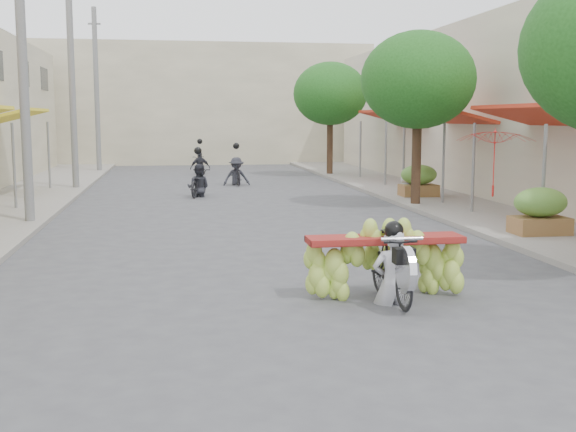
{
  "coord_description": "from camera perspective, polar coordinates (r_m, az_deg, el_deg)",
  "views": [
    {
      "loc": [
        -1.85,
        -6.76,
        2.67
      ],
      "look_at": [
        -0.01,
        4.68,
        1.1
      ],
      "focal_mm": 45.0,
      "sensor_mm": 36.0,
      "label": 1
    }
  ],
  "objects": [
    {
      "name": "far_building",
      "position": [
        44.8,
        -6.88,
        8.73
      ],
      "size": [
        20.0,
        6.0,
        7.0
      ],
      "primitive_type": "cube",
      "color": "#C1B799",
      "rests_on": "ground"
    },
    {
      "name": "produce_crate_far",
      "position": [
        24.22,
        10.29,
        2.96
      ],
      "size": [
        1.2,
        0.88,
        1.16
      ],
      "color": "olive",
      "rests_on": "ground"
    },
    {
      "name": "produce_crate_mid",
      "position": [
        16.93,
        19.32,
        0.64
      ],
      "size": [
        1.2,
        0.88,
        1.16
      ],
      "color": "olive",
      "rests_on": "ground"
    },
    {
      "name": "bg_motorbike_a",
      "position": [
        24.9,
        -7.11,
        3.22
      ],
      "size": [
        1.06,
        1.74,
        1.95
      ],
      "color": "black",
      "rests_on": "ground"
    },
    {
      "name": "market_umbrella",
      "position": [
        18.37,
        16.11,
        6.73
      ],
      "size": [
        2.14,
        2.14,
        1.7
      ],
      "rotation": [
        0.0,
        0.0,
        -0.16
      ],
      "color": "red",
      "rests_on": "ground"
    },
    {
      "name": "utility_pole_far",
      "position": [
        28.02,
        -16.71,
        10.18
      ],
      "size": [
        0.6,
        0.24,
        8.0
      ],
      "color": "slate",
      "rests_on": "ground"
    },
    {
      "name": "banana_motorbike",
      "position": [
        10.69,
        7.99,
        -3.06
      ],
      "size": [
        2.35,
        1.87,
        2.03
      ],
      "color": "black",
      "rests_on": "ground"
    },
    {
      "name": "bg_motorbike_b",
      "position": [
        29.02,
        -4.1,
        4.12
      ],
      "size": [
        1.1,
        1.67,
        1.95
      ],
      "color": "black",
      "rests_on": "ground"
    },
    {
      "name": "utility_pole_mid",
      "position": [
        19.14,
        -20.24,
        11.32
      ],
      "size": [
        0.6,
        0.24,
        8.0
      ],
      "color": "slate",
      "rests_on": "ground"
    },
    {
      "name": "bg_motorbike_c",
      "position": [
        34.95,
        -6.97,
        4.63
      ],
      "size": [
        1.05,
        1.56,
        1.95
      ],
      "color": "black",
      "rests_on": "ground"
    },
    {
      "name": "street_tree_mid",
      "position": [
        22.02,
        10.25,
        10.5
      ],
      "size": [
        3.4,
        3.4,
        5.25
      ],
      "color": "#3A2719",
      "rests_on": "ground"
    },
    {
      "name": "ground",
      "position": [
        7.5,
        5.92,
        -13.19
      ],
      "size": [
        120.0,
        120.0,
        0.0
      ],
      "primitive_type": "plane",
      "color": "#4B4C50",
      "rests_on": "ground"
    },
    {
      "name": "pedestrian",
      "position": [
        24.46,
        9.46,
        3.63
      ],
      "size": [
        0.98,
        0.85,
        1.7
      ],
      "rotation": [
        0.0,
        0.0,
        3.66
      ],
      "color": "white",
      "rests_on": "ground"
    },
    {
      "name": "sidewalk_right",
      "position": [
        23.63,
        12.89,
        1.18
      ],
      "size": [
        4.0,
        60.0,
        0.12
      ],
      "primitive_type": "cube",
      "color": "gray",
      "rests_on": "ground"
    },
    {
      "name": "utility_pole_back",
      "position": [
        36.95,
        -14.89,
        9.57
      ],
      "size": [
        0.6,
        0.24,
        8.0
      ],
      "color": "slate",
      "rests_on": "ground"
    },
    {
      "name": "street_tree_far",
      "position": [
        33.57,
        3.36,
        9.61
      ],
      "size": [
        3.4,
        3.4,
        5.25
      ],
      "color": "#3A2719",
      "rests_on": "ground"
    }
  ]
}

